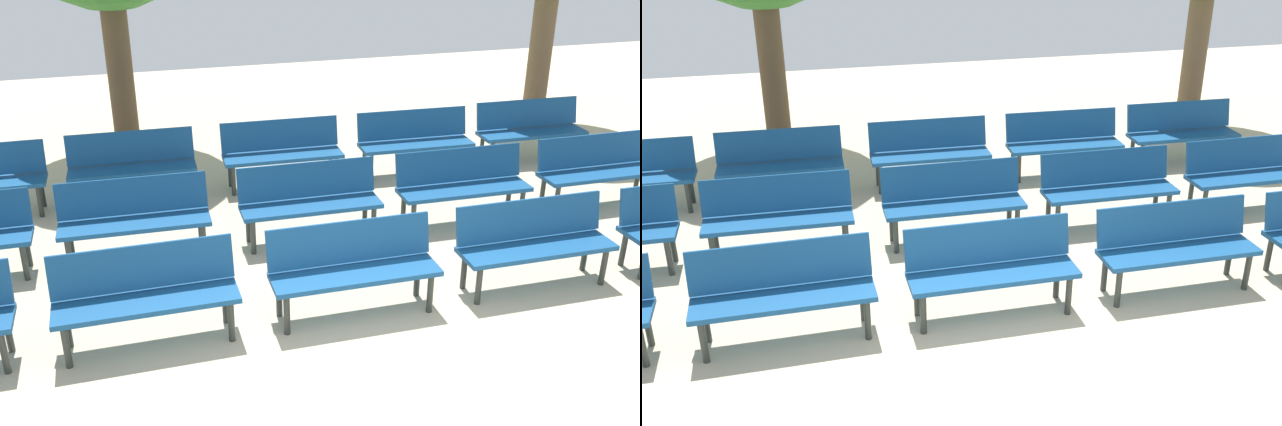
% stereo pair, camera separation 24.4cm
% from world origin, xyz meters
% --- Properties ---
extents(ground_plane, '(24.18, 24.18, 0.00)m').
position_xyz_m(ground_plane, '(0.00, 0.00, 0.00)').
color(ground_plane, '#BCAD8E').
extents(bench_r0_c1, '(1.61, 0.50, 0.87)m').
position_xyz_m(bench_r0_c1, '(-1.89, 1.59, 0.50)').
color(bench_r0_c1, navy).
rests_on(bench_r0_c1, ground_plane).
extents(bench_r0_c2, '(1.60, 0.48, 0.87)m').
position_xyz_m(bench_r0_c2, '(0.02, 1.57, 0.50)').
color(bench_r0_c2, navy).
rests_on(bench_r0_c2, ground_plane).
extents(bench_r0_c3, '(1.60, 0.48, 0.87)m').
position_xyz_m(bench_r0_c3, '(1.93, 1.58, 0.50)').
color(bench_r0_c3, navy).
rests_on(bench_r0_c3, ground_plane).
extents(bench_r1_c1, '(1.61, 0.51, 0.87)m').
position_xyz_m(bench_r1_c1, '(-1.91, 3.26, 0.50)').
color(bench_r1_c1, navy).
rests_on(bench_r1_c1, ground_plane).
extents(bench_r1_c2, '(1.61, 0.50, 0.87)m').
position_xyz_m(bench_r1_c2, '(0.03, 3.20, 0.50)').
color(bench_r1_c2, navy).
rests_on(bench_r1_c2, ground_plane).
extents(bench_r1_c3, '(1.61, 0.50, 0.87)m').
position_xyz_m(bench_r1_c3, '(1.91, 3.18, 0.50)').
color(bench_r1_c3, navy).
rests_on(bench_r1_c3, ground_plane).
extents(bench_r1_c4, '(1.60, 0.48, 0.87)m').
position_xyz_m(bench_r1_c4, '(3.81, 3.20, 0.50)').
color(bench_r1_c4, navy).
rests_on(bench_r1_c4, ground_plane).
extents(bench_r2_c1, '(1.61, 0.52, 0.87)m').
position_xyz_m(bench_r2_c1, '(-1.87, 4.94, 0.50)').
color(bench_r2_c1, navy).
rests_on(bench_r2_c1, ground_plane).
extents(bench_r2_c2, '(1.61, 0.53, 0.87)m').
position_xyz_m(bench_r2_c2, '(0.09, 4.91, 0.50)').
color(bench_r2_c2, navy).
rests_on(bench_r2_c2, ground_plane).
extents(bench_r2_c3, '(1.62, 0.54, 0.87)m').
position_xyz_m(bench_r2_c3, '(2.00, 4.86, 0.50)').
color(bench_r2_c3, navy).
rests_on(bench_r2_c3, ground_plane).
extents(bench_r2_c4, '(1.61, 0.53, 0.87)m').
position_xyz_m(bench_r2_c4, '(3.83, 4.88, 0.50)').
color(bench_r2_c4, navy).
rests_on(bench_r2_c4, ground_plane).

